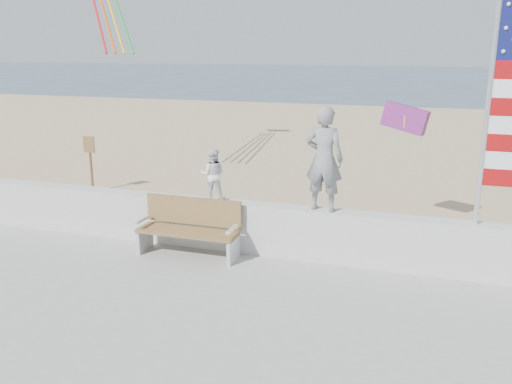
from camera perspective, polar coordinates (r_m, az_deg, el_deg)
ground at (r=8.21m, az=-5.35°, el=-12.18°), size 220.00×220.00×0.00m
sand at (r=16.38m, az=7.16°, el=1.83°), size 90.00×40.00×0.08m
seawall at (r=9.68m, az=-0.76°, el=-3.73°), size 30.00×0.35×0.90m
adult at (r=9.01m, az=7.19°, el=3.48°), size 0.69×0.50×1.76m
child at (r=9.66m, az=-4.56°, el=1.84°), size 0.54×0.47×0.93m
bench at (r=9.60m, az=-7.00°, el=-3.64°), size 1.80×0.57×1.00m
flag at (r=8.75m, az=24.14°, el=8.82°), size 0.50×0.08×3.50m
parafoil_kite at (r=11.03m, az=15.55°, el=7.47°), size 0.95×0.46×0.64m
sign at (r=14.63m, az=-17.05°, el=3.33°), size 0.32×0.07×1.46m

